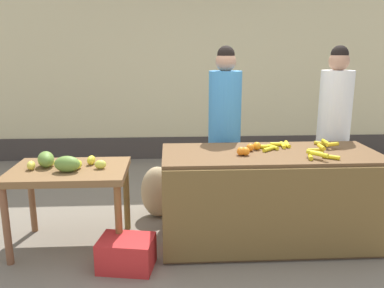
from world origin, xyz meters
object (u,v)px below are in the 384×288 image
Objects in this scene: vendor_woman_white_shirt at (333,131)px; vendor_woman_blue_shirt at (224,133)px; produce_sack at (158,192)px; produce_crate at (127,253)px.

vendor_woman_blue_shirt is at bearing 179.22° from vendor_woman_white_shirt.
produce_crate is at bearing -102.56° from produce_sack.
vendor_woman_blue_shirt is 1.17m from vendor_woman_white_shirt.
produce_sack is at bearing 77.44° from produce_crate.
produce_crate is (-0.95, -1.08, -0.78)m from vendor_woman_blue_shirt.
vendor_woman_white_shirt is (1.17, -0.02, 0.00)m from vendor_woman_blue_shirt.
vendor_woman_white_shirt is 3.26× the size of produce_sack.
vendor_woman_white_shirt reaches higher than vendor_woman_blue_shirt.
vendor_woman_white_shirt is 2.49m from produce_crate.
produce_sack is (0.23, 1.04, 0.15)m from produce_crate.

